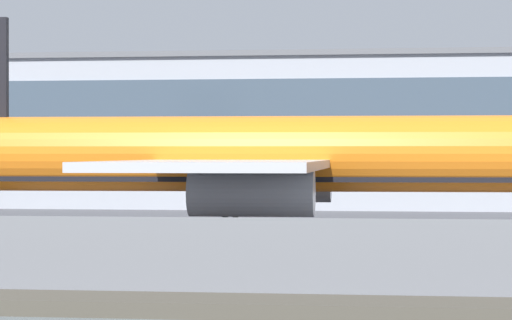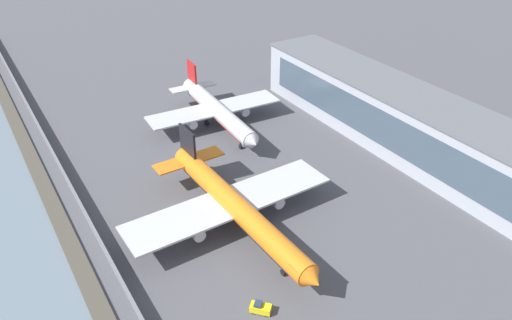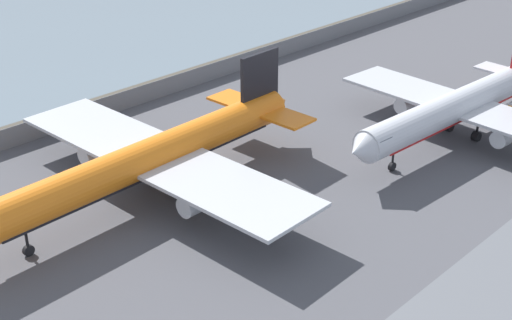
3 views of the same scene
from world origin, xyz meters
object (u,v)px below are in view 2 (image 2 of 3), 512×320
baggage_tug (260,308)px  cargo_jet_orange (234,205)px  ops_van (208,105)px  passenger_jet_silver (216,110)px

baggage_tug → cargo_jet_orange: bearing=161.1°
cargo_jet_orange → ops_van: (-47.54, 18.83, -3.56)m
ops_van → cargo_jet_orange: bearing=-21.6°
passenger_jet_silver → cargo_jet_orange: bearing=-23.4°
passenger_jet_silver → baggage_tug: bearing=-21.9°
passenger_jet_silver → baggage_tug: size_ratio=11.92×
cargo_jet_orange → ops_van: cargo_jet_orange is taller
ops_van → baggage_tug: bearing=-20.8°
passenger_jet_silver → ops_van: bearing=165.5°
passenger_jet_silver → ops_van: size_ratio=7.78×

